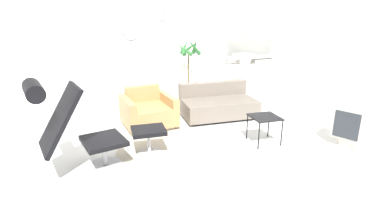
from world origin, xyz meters
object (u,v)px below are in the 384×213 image
side_table (265,119)px  shelf_unit (251,52)px  armchair_red (148,112)px  couch_low (217,105)px  potted_plant (189,73)px  lounge_chair (68,120)px  crt_television (351,125)px  ottoman (149,135)px

side_table → shelf_unit: 3.33m
armchair_red → couch_low: (1.40, 0.12, -0.02)m
potted_plant → armchair_red: bearing=-129.3°
lounge_chair → crt_television: size_ratio=2.04×
potted_plant → shelf_unit: (1.72, 0.28, 0.38)m
ottoman → potted_plant: size_ratio=0.32×
lounge_chair → armchair_red: (1.16, 1.47, -0.47)m
couch_low → lounge_chair: bearing=31.7°
armchair_red → crt_television: bearing=139.7°
potted_plant → shelf_unit: bearing=9.2°
lounge_chair → ottoman: size_ratio=2.63×
ottoman → armchair_red: (0.16, 1.18, -0.03)m
lounge_chair → potted_plant: size_ratio=0.85×
side_table → armchair_red: bearing=141.9°
armchair_red → shelf_unit: 3.47m
crt_television → potted_plant: potted_plant is taller
crt_television → potted_plant: bearing=-0.8°
armchair_red → shelf_unit: (2.91, 1.73, 0.77)m
side_table → crt_television: bearing=-20.1°
lounge_chair → side_table: 2.83m
side_table → potted_plant: potted_plant is taller
ottoman → side_table: 1.81m
side_table → shelf_unit: shelf_unit is taller
potted_plant → shelf_unit: size_ratio=0.83×
ottoman → couch_low: size_ratio=0.34×
ottoman → armchair_red: armchair_red is taller
ottoman → couch_low: couch_low is taller
side_table → crt_television: crt_television is taller
armchair_red → couch_low: size_ratio=0.71×
lounge_chair → side_table: lounge_chair is taller
ottoman → armchair_red: bearing=82.4°
shelf_unit → side_table: bearing=-112.7°
lounge_chair → potted_plant: potted_plant is taller
armchair_red → shelf_unit: bearing=-158.4°
lounge_chair → crt_television: (4.04, -0.27, -0.39)m
armchair_red → couch_low: bearing=175.6°
lounge_chair → shelf_unit: size_ratio=0.71×
armchair_red → couch_low: 1.40m
potted_plant → shelf_unit: 1.79m
lounge_chair → side_table: bearing=77.6°
couch_low → shelf_unit: shelf_unit is taller
crt_television → shelf_unit: size_ratio=0.35×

